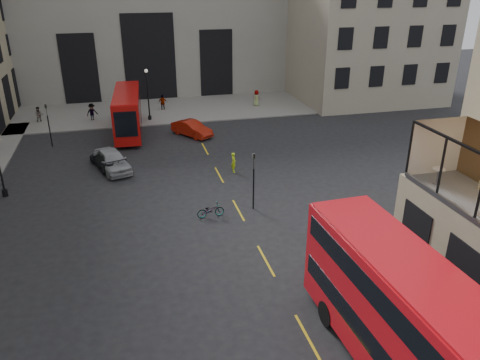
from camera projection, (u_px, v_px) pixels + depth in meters
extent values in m
plane|color=black|center=(352.00, 330.00, 19.96)|extent=(140.00, 140.00, 0.00)
cube|color=black|center=(461.00, 275.00, 20.28)|extent=(0.08, 9.20, 3.00)
cube|color=beige|center=(436.00, 146.00, 23.43)|extent=(3.00, 0.04, 2.90)
cube|color=slate|center=(474.00, 220.00, 19.20)|extent=(0.12, 10.00, 0.18)
cube|color=gray|center=(144.00, 18.00, 57.82)|extent=(34.00, 10.00, 18.00)
cube|color=black|center=(150.00, 58.00, 54.95)|extent=(6.00, 0.12, 10.00)
cube|color=black|center=(80.00, 70.00, 53.55)|extent=(4.00, 0.12, 8.00)
cube|color=black|center=(216.00, 64.00, 57.16)|extent=(4.00, 0.12, 8.00)
cube|color=#9C957E|center=(359.00, 11.00, 55.95)|extent=(16.00, 18.00, 20.00)
cube|color=slate|center=(147.00, 110.00, 52.31)|extent=(40.00, 12.00, 0.12)
cylinder|color=black|center=(253.00, 189.00, 29.82)|extent=(0.10, 0.10, 2.80)
imported|color=black|center=(254.00, 161.00, 29.06)|extent=(0.16, 0.20, 1.00)
cylinder|color=black|center=(50.00, 131.00, 40.87)|extent=(0.10, 0.10, 2.80)
imported|color=black|center=(46.00, 110.00, 40.10)|extent=(0.16, 0.20, 1.00)
cylinder|color=black|center=(5.00, 193.00, 32.00)|extent=(0.36, 0.36, 0.50)
cylinder|color=black|center=(148.00, 97.00, 47.78)|extent=(0.14, 0.14, 5.00)
cylinder|color=black|center=(150.00, 118.00, 48.68)|extent=(0.36, 0.36, 0.50)
sphere|color=silver|center=(146.00, 71.00, 46.71)|extent=(0.36, 0.36, 0.36)
cube|color=red|center=(416.00, 331.00, 16.17)|extent=(3.25, 12.37, 4.35)
cube|color=black|center=(413.00, 345.00, 16.41)|extent=(3.26, 11.70, 0.89)
cube|color=black|center=(422.00, 300.00, 15.63)|extent=(3.26, 11.70, 0.89)
cube|color=red|center=(426.00, 278.00, 15.28)|extent=(3.13, 12.12, 0.13)
cylinder|color=black|center=(327.00, 314.00, 20.12)|extent=(0.35, 1.13, 1.12)
cylinder|color=black|center=(379.00, 303.00, 20.77)|extent=(0.35, 1.13, 1.12)
cube|color=#AE0E0C|center=(128.00, 111.00, 44.04)|extent=(2.86, 10.15, 3.56)
cube|color=black|center=(128.00, 117.00, 44.25)|extent=(2.87, 9.61, 0.73)
cube|color=black|center=(127.00, 100.00, 43.60)|extent=(2.87, 9.61, 0.73)
cube|color=#AE0E0C|center=(126.00, 92.00, 43.32)|extent=(2.76, 9.94, 0.11)
cylinder|color=black|center=(120.00, 120.00, 47.43)|extent=(0.31, 0.93, 0.91)
cylinder|color=black|center=(140.00, 119.00, 47.79)|extent=(0.31, 0.93, 0.91)
cylinder|color=black|center=(117.00, 141.00, 41.39)|extent=(0.31, 0.93, 0.91)
cylinder|color=black|center=(140.00, 139.00, 41.74)|extent=(0.31, 0.93, 0.91)
imported|color=#9A9DA2|center=(112.00, 161.00, 36.02)|extent=(3.29, 5.13, 1.63)
imported|color=maroon|center=(192.00, 129.00, 43.86)|extent=(3.70, 4.41, 1.42)
imported|color=black|center=(108.00, 160.00, 36.62)|extent=(3.19, 4.90, 1.32)
imported|color=gray|center=(211.00, 210.00, 29.18)|extent=(1.76, 0.73, 0.90)
imported|color=#C7F019|center=(234.00, 162.00, 35.77)|extent=(0.40, 0.58, 1.56)
imported|color=gray|center=(39.00, 115.00, 47.60)|extent=(0.90, 0.74, 1.70)
imported|color=gray|center=(92.00, 112.00, 48.16)|extent=(1.40, 1.18, 1.88)
imported|color=gray|center=(163.00, 103.00, 52.03)|extent=(1.05, 0.48, 1.76)
imported|color=gray|center=(256.00, 98.00, 53.65)|extent=(1.09, 1.07, 1.90)
cylinder|color=beige|center=(439.00, 169.00, 22.53)|extent=(0.61, 0.61, 0.04)
cylinder|color=slate|center=(438.00, 176.00, 22.67)|extent=(0.08, 0.08, 0.71)
cylinder|color=slate|center=(437.00, 183.00, 22.82)|extent=(0.45, 0.45, 0.03)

